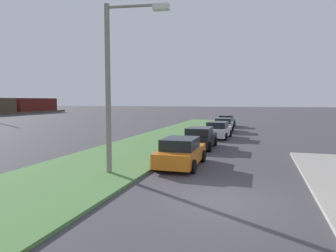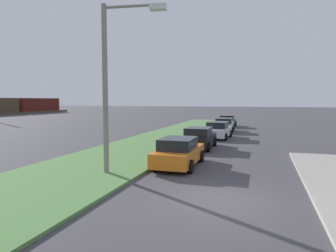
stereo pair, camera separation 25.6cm
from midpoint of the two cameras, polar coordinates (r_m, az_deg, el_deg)
ground at (r=10.50m, az=10.50°, el=-13.85°), size 300.00×300.00×0.00m
grass_median at (r=21.68m, az=-4.38°, el=-3.89°), size 60.00×6.00×0.12m
parked_car_orange at (r=15.44m, az=2.51°, el=-4.98°), size 4.32×2.05×1.47m
parked_car_black at (r=21.32m, az=6.20°, el=-2.27°), size 4.31×2.03×1.47m
parked_car_white at (r=27.14m, az=9.65°, el=-0.78°), size 4.38×2.18×1.47m
parked_car_silver at (r=32.84m, az=10.75°, el=0.18°), size 4.37×2.15×1.47m
parked_car_green at (r=39.20m, az=11.31°, el=0.92°), size 4.31×2.04×1.47m
streetlight at (r=13.63m, az=-9.87°, el=9.14°), size 0.67×2.87×7.50m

